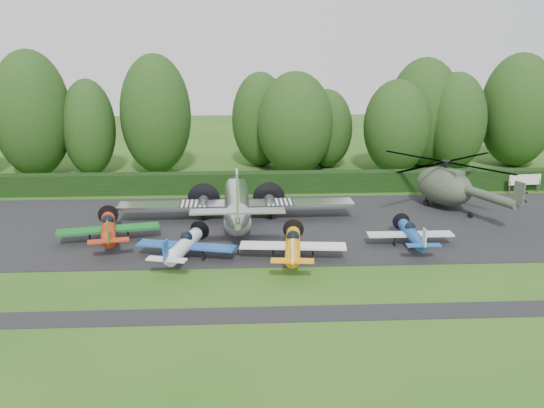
{
  "coord_description": "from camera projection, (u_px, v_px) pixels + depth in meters",
  "views": [
    {
      "loc": [
        -0.67,
        -36.51,
        14.95
      ],
      "look_at": [
        1.61,
        7.78,
        2.5
      ],
      "focal_mm": 40.0,
      "sensor_mm": 36.0,
      "label": 1
    }
  ],
  "objects": [
    {
      "name": "taxiway_verge",
      "position": [
        256.0,
        315.0,
        33.41
      ],
      "size": [
        70.0,
        2.0,
        0.0
      ],
      "primitive_type": "cube",
      "color": "black",
      "rests_on": "ground"
    },
    {
      "name": "light_plane_orange",
      "position": [
        293.0,
        246.0,
        40.96
      ],
      "size": [
        7.25,
        7.62,
        2.79
      ],
      "rotation": [
        0.0,
        0.0,
        0.09
      ],
      "color": "orange",
      "rests_on": "ground"
    },
    {
      "name": "helicopter",
      "position": [
        444.0,
        183.0,
        53.47
      ],
      "size": [
        13.31,
        15.59,
        4.29
      ],
      "rotation": [
        0.0,
        0.0,
        -0.38
      ],
      "color": "#323B2D",
      "rests_on": "ground"
    },
    {
      "name": "tree_9",
      "position": [
        89.0,
        128.0,
        65.32
      ],
      "size": [
        5.7,
        5.7,
        10.48
      ],
      "color": "black",
      "rests_on": "ground"
    },
    {
      "name": "light_plane_red",
      "position": [
        109.0,
        229.0,
        44.47
      ],
      "size": [
        7.41,
        7.8,
        2.85
      ],
      "rotation": [
        0.0,
        0.0,
        -0.21
      ],
      "color": "#B62810",
      "rests_on": "ground"
    },
    {
      "name": "ground",
      "position": [
        253.0,
        274.0,
        39.18
      ],
      "size": [
        160.0,
        160.0,
        0.0
      ],
      "primitive_type": "plane",
      "color": "#255317",
      "rests_on": "ground"
    },
    {
      "name": "tree_5",
      "position": [
        326.0,
        129.0,
        69.58
      ],
      "size": [
        5.98,
        5.98,
        9.02
      ],
      "color": "black",
      "rests_on": "ground"
    },
    {
      "name": "tree_11",
      "position": [
        260.0,
        120.0,
        69.89
      ],
      "size": [
        6.53,
        6.53,
        10.9
      ],
      "color": "black",
      "rests_on": "ground"
    },
    {
      "name": "hedgerow",
      "position": [
        249.0,
        192.0,
        59.37
      ],
      "size": [
        90.0,
        1.6,
        2.0
      ],
      "primitive_type": "cube",
      "color": "black",
      "rests_on": "ground"
    },
    {
      "name": "sign_board",
      "position": [
        525.0,
        181.0,
        58.84
      ],
      "size": [
        3.27,
        0.12,
        1.84
      ],
      "rotation": [
        0.0,
        0.0,
        -0.1
      ],
      "color": "#3F3326",
      "rests_on": "ground"
    },
    {
      "name": "tree_6",
      "position": [
        397.0,
        127.0,
        66.29
      ],
      "size": [
        7.28,
        7.28,
        10.35
      ],
      "color": "black",
      "rests_on": "ground"
    },
    {
      "name": "tree_4",
      "position": [
        295.0,
        124.0,
        65.59
      ],
      "size": [
        8.21,
        8.21,
        11.24
      ],
      "color": "black",
      "rests_on": "ground"
    },
    {
      "name": "light_plane_white",
      "position": [
        184.0,
        246.0,
        41.17
      ],
      "size": [
        6.87,
        7.22,
        2.64
      ],
      "rotation": [
        0.0,
        0.0,
        0.25
      ],
      "color": "silver",
      "rests_on": "ground"
    },
    {
      "name": "apron",
      "position": [
        251.0,
        227.0,
        48.8
      ],
      "size": [
        70.0,
        18.0,
        0.01
      ],
      "primitive_type": "cube",
      "color": "black",
      "rests_on": "ground"
    },
    {
      "name": "tree_10",
      "position": [
        424.0,
        112.0,
        69.92
      ],
      "size": [
        8.37,
        8.37,
        12.51
      ],
      "color": "black",
      "rests_on": "ground"
    },
    {
      "name": "light_plane_blue",
      "position": [
        412.0,
        234.0,
        43.84
      ],
      "size": [
        6.27,
        6.59,
        2.41
      ],
      "rotation": [
        0.0,
        0.0,
        0.01
      ],
      "color": "#194B9B",
      "rests_on": "ground"
    },
    {
      "name": "tree_0",
      "position": [
        455.0,
        121.0,
        68.16
      ],
      "size": [
        6.95,
        6.95,
        11.01
      ],
      "color": "black",
      "rests_on": "ground"
    },
    {
      "name": "tree_2",
      "position": [
        32.0,
        114.0,
        64.34
      ],
      "size": [
        8.2,
        8.2,
        13.56
      ],
      "color": "black",
      "rests_on": "ground"
    },
    {
      "name": "transport_plane",
      "position": [
        237.0,
        204.0,
        48.94
      ],
      "size": [
        19.43,
        14.9,
        6.23
      ],
      "rotation": [
        0.0,
        0.0,
        -0.01
      ],
      "color": "silver",
      "rests_on": "ground"
    },
    {
      "name": "tree_7",
      "position": [
        156.0,
        114.0,
        66.16
      ],
      "size": [
        7.71,
        7.71,
        13.05
      ],
      "color": "black",
      "rests_on": "ground"
    },
    {
      "name": "tree_3",
      "position": [
        518.0,
        110.0,
        69.6
      ],
      "size": [
        8.6,
        8.6,
        13.05
      ],
      "color": "black",
      "rests_on": "ground"
    }
  ]
}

